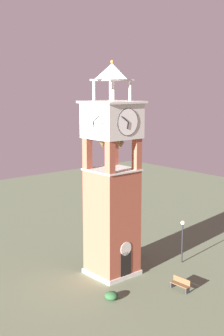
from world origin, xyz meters
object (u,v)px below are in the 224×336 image
(clock_tower, at_px, (112,189))
(trash_bin, at_px, (134,254))
(park_bench, at_px, (181,284))
(lamp_post, at_px, (182,234))

(clock_tower, distance_m, trash_bin, 7.65)
(park_bench, xyz_separation_m, trash_bin, (1.78, 6.97, -0.08))
(clock_tower, bearing_deg, park_bench, -72.49)
(park_bench, bearing_deg, clock_tower, 107.51)
(lamp_post, distance_m, trash_bin, 4.76)
(clock_tower, bearing_deg, trash_bin, 19.06)
(trash_bin, bearing_deg, lamp_post, -53.47)
(lamp_post, relative_size, trash_bin, 4.65)
(clock_tower, relative_size, park_bench, 10.54)
(clock_tower, relative_size, trash_bin, 21.18)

